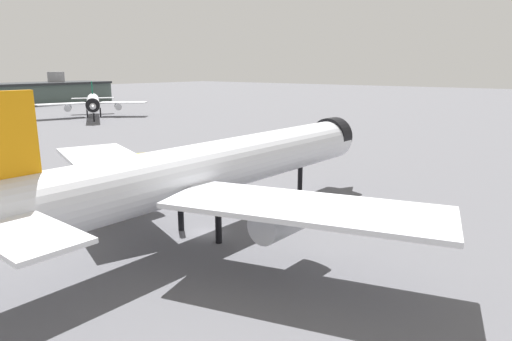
# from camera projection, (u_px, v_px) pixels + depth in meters

# --- Properties ---
(ground) EXTENTS (900.00, 900.00, 0.00)m
(ground) POSITION_uv_depth(u_px,v_px,m) (204.00, 233.00, 54.76)
(ground) COLOR #56565B
(airliner_near_gate) EXTENTS (65.41, 59.83, 18.07)m
(airliner_near_gate) POSITION_uv_depth(u_px,v_px,m) (212.00, 168.00, 53.73)
(airliner_near_gate) COLOR silver
(airliner_near_gate) RESTS_ON ground
(airliner_far_taxiway) EXTENTS (38.86, 43.36, 14.09)m
(airliner_far_taxiway) POSITION_uv_depth(u_px,v_px,m) (93.00, 102.00, 178.65)
(airliner_far_taxiway) COLOR silver
(airliner_far_taxiway) RESTS_ON ground
(service_truck_front) EXTENTS (3.92, 5.94, 3.00)m
(service_truck_front) POSITION_uv_depth(u_px,v_px,m) (142.00, 160.00, 89.59)
(service_truck_front) COLOR black
(service_truck_front) RESTS_ON ground
(traffic_cone_near_nose) EXTENTS (0.49, 0.49, 0.61)m
(traffic_cone_near_nose) POSITION_uv_depth(u_px,v_px,m) (209.00, 164.00, 92.83)
(traffic_cone_near_nose) COLOR #F2600C
(traffic_cone_near_nose) RESTS_ON ground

